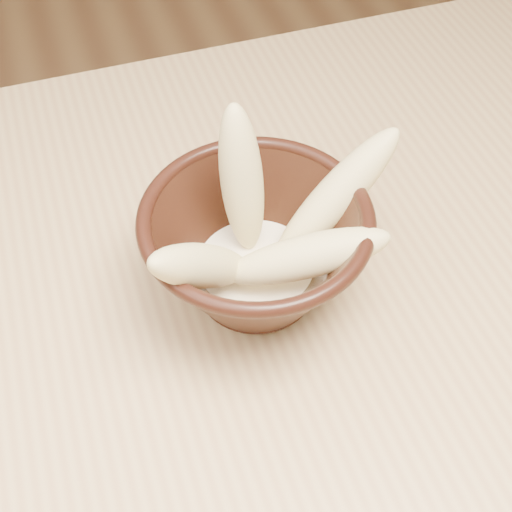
% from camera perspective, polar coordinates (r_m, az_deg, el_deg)
% --- Properties ---
extents(table, '(1.20, 0.80, 0.75)m').
position_cam_1_polar(table, '(0.71, 19.06, -4.90)').
color(table, tan).
rests_on(table, ground).
extents(bowl, '(0.18, 0.18, 0.10)m').
position_cam_1_polar(bowl, '(0.55, -0.00, 0.55)').
color(bowl, black).
rests_on(bowl, table).
extents(milk_puddle, '(0.10, 0.10, 0.01)m').
position_cam_1_polar(milk_puddle, '(0.57, 0.00, -1.00)').
color(milk_puddle, '#FEEDCC').
rests_on(milk_puddle, bowl).
extents(banana_upright, '(0.04, 0.06, 0.13)m').
position_cam_1_polar(banana_upright, '(0.54, -1.14, 6.04)').
color(banana_upright, '#E9D289').
rests_on(banana_upright, bowl).
extents(banana_left, '(0.11, 0.09, 0.11)m').
position_cam_1_polar(banana_left, '(0.51, -4.34, -0.80)').
color(banana_left, '#E9D289').
rests_on(banana_left, bowl).
extents(banana_right, '(0.13, 0.06, 0.11)m').
position_cam_1_polar(banana_right, '(0.56, 6.40, 4.76)').
color(banana_right, '#E9D289').
rests_on(banana_right, bowl).
extents(banana_across, '(0.13, 0.07, 0.07)m').
position_cam_1_polar(banana_across, '(0.53, 4.01, -0.06)').
color(banana_across, '#E9D289').
rests_on(banana_across, bowl).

